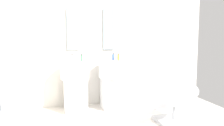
# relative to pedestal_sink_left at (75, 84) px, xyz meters

# --- Properties ---
(rear_partition) EXTENTS (4.80, 0.10, 2.60)m
(rear_partition) POSITION_rel_pedestal_sink_left_xyz_m (0.35, 0.37, 0.79)
(rear_partition) COLOR silver
(rear_partition) RESTS_ON ground_plane
(pedestal_sink_left) EXTENTS (0.51, 0.51, 1.00)m
(pedestal_sink_left) POSITION_rel_pedestal_sink_left_xyz_m (0.00, 0.00, 0.00)
(pedestal_sink_left) COLOR white
(pedestal_sink_left) RESTS_ON ground_plane
(pedestal_sink_right) EXTENTS (0.51, 0.51, 1.00)m
(pedestal_sink_right) POSITION_rel_pedestal_sink_left_xyz_m (0.70, 0.00, 0.00)
(pedestal_sink_right) COLOR white
(pedestal_sink_right) RESTS_ON ground_plane
(vanity_mirror_left) EXTENTS (0.22, 0.03, 0.79)m
(vanity_mirror_left) POSITION_rel_pedestal_sink_left_xyz_m (0.00, 0.30, 0.99)
(vanity_mirror_left) COLOR #8C9EA8
(vanity_mirror_right) EXTENTS (0.22, 0.03, 0.79)m
(vanity_mirror_right) POSITION_rel_pedestal_sink_left_xyz_m (0.70, 0.30, 0.99)
(vanity_mirror_right) COLOR #8C9EA8
(lounge_chair) EXTENTS (1.10, 1.10, 0.65)m
(lounge_chair) POSITION_rel_pedestal_sink_left_xyz_m (1.45, -0.99, -0.16)
(lounge_chair) COLOR #B7BABF
(lounge_chair) RESTS_ON ground_plane
(soap_bottle_green) EXTENTS (0.04, 0.04, 0.13)m
(soap_bottle_green) POSITION_rel_pedestal_sink_left_xyz_m (0.13, 0.07, 0.46)
(soap_bottle_green) COLOR #59996B
(soap_bottle_green) RESTS_ON pedestal_sink_left
(soap_bottle_blue) EXTENTS (0.04, 0.04, 0.13)m
(soap_bottle_blue) POSITION_rel_pedestal_sink_left_xyz_m (0.76, 0.15, 0.46)
(soap_bottle_blue) COLOR #4C72B7
(soap_bottle_blue) RESTS_ON pedestal_sink_right
(soap_bottle_grey) EXTENTS (0.04, 0.04, 0.16)m
(soap_bottle_grey) POSITION_rel_pedestal_sink_left_xyz_m (-0.06, -0.16, 0.47)
(soap_bottle_grey) COLOR #99999E
(soap_bottle_grey) RESTS_ON pedestal_sink_left
(soap_bottle_amber) EXTENTS (0.04, 0.04, 0.14)m
(soap_bottle_amber) POSITION_rel_pedestal_sink_left_xyz_m (0.83, 0.05, 0.46)
(soap_bottle_amber) COLOR #C68C38
(soap_bottle_amber) RESTS_ON pedestal_sink_right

